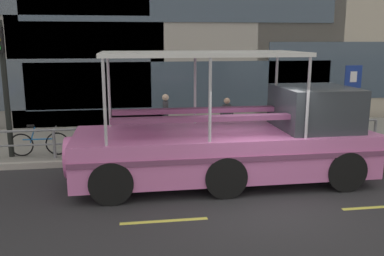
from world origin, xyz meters
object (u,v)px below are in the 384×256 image
(pedestrian_near_bow, at_px, (295,115))
(leaned_bicycle, at_px, (39,143))
(traffic_light_pole, at_px, (4,76))
(parking_sign, at_px, (352,90))
(pedestrian_mid_right, at_px, (166,113))
(pedestrian_mid_left, at_px, (227,116))
(duck_tour_boat, at_px, (244,141))

(pedestrian_near_bow, bearing_deg, leaned_bicycle, -177.48)
(traffic_light_pole, xyz_separation_m, parking_sign, (11.07, 0.45, -0.66))
(parking_sign, relative_size, pedestrian_mid_right, 1.56)
(pedestrian_mid_left, bearing_deg, pedestrian_near_bow, -7.22)
(parking_sign, distance_m, leaned_bicycle, 10.35)
(parking_sign, distance_m, pedestrian_mid_left, 4.39)
(traffic_light_pole, xyz_separation_m, pedestrian_near_bow, (9.04, 0.40, -1.48))
(pedestrian_near_bow, distance_m, pedestrian_mid_left, 2.29)
(parking_sign, xyz_separation_m, duck_tour_boat, (-4.62, -3.01, -0.89))
(leaned_bicycle, distance_m, duck_tour_boat, 6.22)
(traffic_light_pole, xyz_separation_m, duck_tour_boat, (6.45, -2.56, -1.55))
(duck_tour_boat, distance_m, pedestrian_mid_left, 3.26)
(parking_sign, distance_m, pedestrian_mid_right, 6.40)
(leaned_bicycle, relative_size, duck_tour_boat, 0.19)
(pedestrian_mid_right, bearing_deg, parking_sign, -6.18)
(pedestrian_mid_left, bearing_deg, leaned_bicycle, -173.76)
(duck_tour_boat, xyz_separation_m, pedestrian_mid_left, (0.32, 3.25, 0.06))
(duck_tour_boat, distance_m, pedestrian_mid_right, 4.06)
(pedestrian_mid_left, distance_m, pedestrian_mid_right, 2.06)
(pedestrian_near_bow, xyz_separation_m, pedestrian_mid_right, (-4.29, 0.73, 0.06))
(duck_tour_boat, height_order, pedestrian_mid_right, duck_tour_boat)
(leaned_bicycle, xyz_separation_m, duck_tour_boat, (5.62, -2.60, 0.50))
(duck_tour_boat, height_order, pedestrian_near_bow, duck_tour_boat)
(parking_sign, distance_m, duck_tour_boat, 5.58)
(traffic_light_pole, xyz_separation_m, pedestrian_mid_left, (6.77, 0.69, -1.48))
(traffic_light_pole, bearing_deg, pedestrian_near_bow, 2.55)
(duck_tour_boat, bearing_deg, leaned_bicycle, 155.20)
(traffic_light_pole, bearing_deg, pedestrian_mid_left, 5.82)
(leaned_bicycle, relative_size, pedestrian_mid_right, 1.05)
(pedestrian_mid_right, bearing_deg, duck_tour_boat, -65.34)
(duck_tour_boat, relative_size, pedestrian_mid_left, 6.02)
(duck_tour_boat, bearing_deg, pedestrian_mid_left, 84.37)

